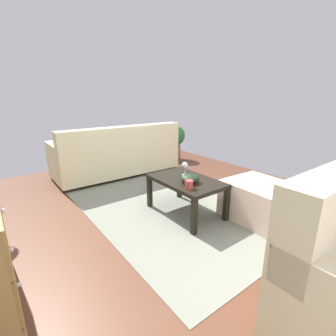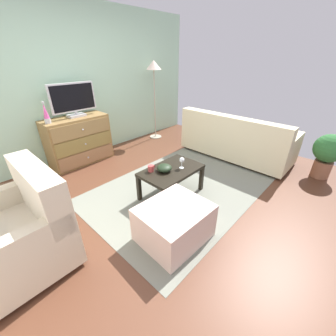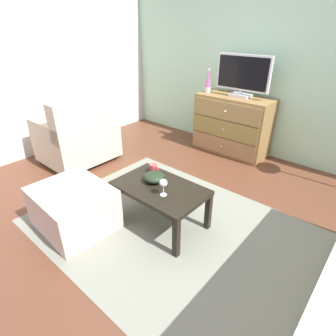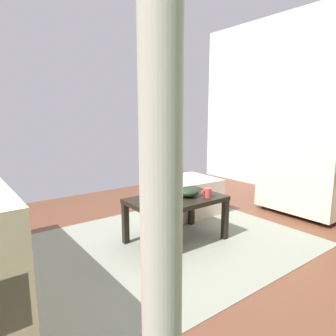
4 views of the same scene
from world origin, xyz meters
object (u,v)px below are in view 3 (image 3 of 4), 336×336
(dresser, at_px, (232,125))
(bowl_decorative, at_px, (154,177))
(coffee_table, at_px, (160,192))
(armchair, at_px, (79,137))
(ottoman, at_px, (74,208))
(lava_lamp, at_px, (208,82))
(wine_glass, at_px, (163,184))
(mug, at_px, (154,168))
(tv, at_px, (243,75))

(dresser, distance_m, bowl_decorative, 1.91)
(coffee_table, distance_m, armchair, 1.76)
(armchair, bearing_deg, ottoman, -35.77)
(lava_lamp, xyz_separation_m, ottoman, (0.19, -2.45, -0.77))
(wine_glass, relative_size, mug, 1.38)
(lava_lamp, xyz_separation_m, bowl_decorative, (0.67, -1.85, -0.52))
(coffee_table, height_order, wine_glass, wine_glass)
(tv, bearing_deg, dresser, -158.61)
(tv, xyz_separation_m, lava_lamp, (-0.49, -0.07, -0.14))
(tv, distance_m, mug, 1.92)
(dresser, relative_size, ottoman, 1.52)
(tv, relative_size, bowl_decorative, 3.79)
(lava_lamp, distance_m, coffee_table, 2.13)
(coffee_table, bearing_deg, bowl_decorative, 160.60)
(coffee_table, distance_m, wine_glass, 0.22)
(lava_lamp, bearing_deg, ottoman, -85.56)
(dresser, xyz_separation_m, coffee_table, (0.34, -1.93, -0.06))
(tv, bearing_deg, wine_glass, -79.00)
(mug, distance_m, armchair, 1.52)
(wine_glass, distance_m, ottoman, 0.91)
(dresser, xyz_separation_m, armchair, (-1.40, -1.66, -0.04))
(dresser, height_order, tv, tv)
(lava_lamp, relative_size, coffee_table, 0.39)
(tv, height_order, ottoman, tv)
(wine_glass, xyz_separation_m, bowl_decorative, (-0.22, 0.12, -0.07))
(wine_glass, bearing_deg, coffee_table, 145.78)
(lava_lamp, bearing_deg, bowl_decorative, -70.13)
(mug, relative_size, bowl_decorative, 0.57)
(coffee_table, distance_m, bowl_decorative, 0.15)
(bowl_decorative, height_order, ottoman, bowl_decorative)
(tv, relative_size, mug, 6.63)
(tv, xyz_separation_m, wine_glass, (0.40, -2.04, -0.59))
(armchair, relative_size, ottoman, 1.34)
(dresser, xyz_separation_m, tv, (0.06, 0.02, 0.71))
(coffee_table, bearing_deg, dresser, 99.95)
(dresser, bearing_deg, armchair, -130.05)
(coffee_table, height_order, armchair, armchair)
(coffee_table, height_order, mug, mug)
(ottoman, bearing_deg, coffee_table, 44.01)
(lava_lamp, relative_size, bowl_decorative, 1.65)
(lava_lamp, relative_size, wine_glass, 2.10)
(dresser, relative_size, mug, 9.36)
(wine_glass, bearing_deg, armchair, 169.33)
(bowl_decorative, bearing_deg, tv, 95.22)
(tv, height_order, coffee_table, tv)
(dresser, distance_m, coffee_table, 1.96)
(coffee_table, bearing_deg, mug, 144.92)
(tv, distance_m, bowl_decorative, 2.04)
(mug, height_order, ottoman, mug)
(lava_lamp, bearing_deg, coffee_table, -67.76)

